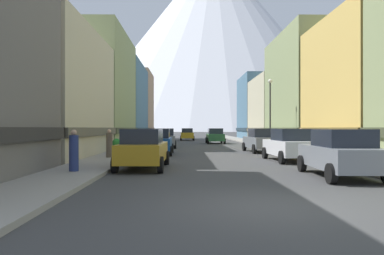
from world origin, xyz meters
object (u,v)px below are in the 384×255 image
pedestrian_0 (109,144)px  streetlamp_right (270,103)px  car_left_2 (165,138)px  car_driving_0 (215,136)px  parking_meter_near (364,147)px  pedestrian_2 (301,141)px  car_right_1 (290,145)px  trash_bin_right (344,151)px  car_left_1 (158,141)px  pedestrian_1 (74,152)px  car_right_2 (261,140)px  potted_plant_0 (116,145)px  car_left_0 (143,149)px  car_driving_1 (187,134)px  potted_plant_1 (116,145)px  car_right_0 (340,153)px

pedestrian_0 → streetlamp_right: size_ratio=0.27×
car_left_2 → streetlamp_right: (9.15, -2.48, 3.09)m
car_driving_0 → parking_meter_near: (4.15, -26.30, 0.11)m
car_left_2 → pedestrian_2: size_ratio=2.70×
car_right_1 → trash_bin_right: (2.55, -1.06, -0.26)m
car_driving_0 → parking_meter_near: bearing=-81.0°
car_right_1 → car_left_2: bearing=119.7°
car_left_1 → pedestrian_1: 10.76m
car_right_2 → car_left_1: bearing=-163.6°
car_left_1 → parking_meter_near: (9.55, -9.23, 0.11)m
car_left_1 → pedestrian_1: (-2.45, -10.48, -0.01)m
car_left_2 → streetlamp_right: bearing=-15.2°
parking_meter_near → potted_plant_0: (-12.75, 10.94, -0.44)m
car_right_1 → trash_bin_right: 2.77m
pedestrian_0 → car_left_0: bearing=-60.9°
car_driving_1 → streetlamp_right: size_ratio=0.75×
car_driving_1 → pedestrian_2: size_ratio=2.65×
potted_plant_1 → car_right_0: bearing=-50.9°
car_right_0 → car_right_2: 13.59m
car_left_2 → potted_plant_1: (-3.20, -6.36, -0.30)m
streetlamp_right → parking_meter_near: bearing=-88.5°
car_right_2 → parking_meter_near: (1.95, -11.46, 0.11)m
car_right_1 → potted_plant_1: car_right_1 is taller
parking_meter_near → potted_plant_1: parking_meter_near is taller
car_left_1 → potted_plant_1: 3.76m
parking_meter_near → pedestrian_1: bearing=-174.0°
potted_plant_1 → pedestrian_2: size_ratio=0.54×
car_left_0 → car_driving_0: (5.40, 25.50, 0.00)m
car_driving_0 → pedestrian_1: (-7.85, -27.55, -0.01)m
car_driving_1 → potted_plant_1: 26.86m
pedestrian_1 → potted_plant_0: bearing=93.5°
car_right_2 → parking_meter_near: 11.63m
car_left_0 → potted_plant_1: car_left_0 is taller
car_left_2 → potted_plant_0: bearing=-115.9°
car_driving_0 → pedestrian_0: bearing=-110.4°
car_left_1 → car_driving_1: 28.34m
car_left_2 → potted_plant_0: size_ratio=5.35×
car_driving_0 → potted_plant_0: (-8.60, -15.37, -0.32)m
potted_plant_1 → pedestrian_0: size_ratio=0.56×
trash_bin_right → car_left_2: bearing=125.2°
car_right_1 → car_driving_1: bearing=99.2°
car_right_1 → potted_plant_1: size_ratio=4.99×
trash_bin_right → pedestrian_1: pedestrian_1 is taller
car_driving_1 → pedestrian_1: (-4.65, -38.73, -0.01)m
car_right_0 → pedestrian_1: size_ratio=2.77×
car_left_2 → streetlamp_right: size_ratio=0.76×
car_left_1 → pedestrian_2: (10.05, 0.56, 0.02)m
car_right_1 → pedestrian_2: size_ratio=2.69×
car_left_0 → car_left_2: size_ratio=0.99×
car_left_0 → pedestrian_0: (-2.45, 4.39, -0.01)m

